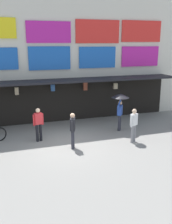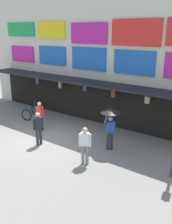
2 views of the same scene
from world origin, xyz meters
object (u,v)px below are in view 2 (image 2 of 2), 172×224
(pedestrian_in_green, at_px, (85,144))
(pedestrian_in_blue, at_px, (40,114))
(pedestrian_with_umbrella, at_px, (111,117))
(bicycle_parked, at_px, (31,112))
(pedestrian_in_yellow, at_px, (38,127))

(pedestrian_in_green, bearing_deg, pedestrian_in_blue, 160.09)
(pedestrian_with_umbrella, bearing_deg, pedestrian_in_blue, -176.93)
(bicycle_parked, bearing_deg, pedestrian_in_yellow, -36.84)
(pedestrian_with_umbrella, bearing_deg, pedestrian_in_yellow, -152.42)
(bicycle_parked, relative_size, pedestrian_with_umbrella, 0.63)
(bicycle_parked, relative_size, pedestrian_in_blue, 0.78)
(bicycle_parked, xyz_separation_m, pedestrian_in_blue, (2.01, -1.12, 0.55))
(bicycle_parked, height_order, pedestrian_in_blue, pedestrian_in_blue)
(pedestrian_in_green, xyz_separation_m, pedestrian_in_yellow, (-3.01, 0.19, 0.00))
(bicycle_parked, relative_size, pedestrian_in_green, 0.78)
(bicycle_parked, height_order, pedestrian_with_umbrella, pedestrian_with_umbrella)
(pedestrian_in_green, xyz_separation_m, pedestrian_in_blue, (-4.36, 1.58, 0.00))
(pedestrian_in_blue, bearing_deg, pedestrian_in_yellow, -45.89)
(pedestrian_in_green, xyz_separation_m, pedestrian_with_umbrella, (0.12, 1.82, 0.69))
(pedestrian_in_blue, height_order, pedestrian_in_yellow, same)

